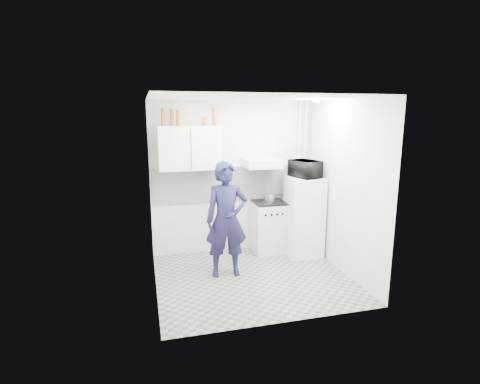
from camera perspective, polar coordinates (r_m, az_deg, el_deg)
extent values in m
plane|color=gray|center=(5.70, 1.97, -12.95)|extent=(2.80, 2.80, 0.00)
plane|color=white|center=(5.17, 2.18, 14.17)|extent=(2.80, 2.80, 0.00)
plane|color=silver|center=(6.47, -1.11, 2.17)|extent=(2.80, 0.00, 2.80)
plane|color=silver|center=(5.07, -13.26, -0.88)|extent=(0.00, 2.60, 2.60)
plane|color=silver|center=(5.84, 15.35, 0.67)|extent=(0.00, 2.60, 2.60)
imported|color=#171634|center=(5.52, -2.06, -4.24)|extent=(0.65, 0.45, 1.72)
cube|color=silver|center=(6.60, 4.35, -5.39)|extent=(0.55, 0.55, 0.87)
cube|color=white|center=(6.44, 9.68, -3.74)|extent=(0.60, 0.60, 1.35)
cube|color=black|center=(6.48, 4.41, -1.56)|extent=(0.52, 0.52, 0.03)
cylinder|color=silver|center=(6.53, 4.59, -0.81)|extent=(0.20, 0.20, 0.11)
imported|color=black|center=(6.27, 9.94, 3.48)|extent=(0.59, 0.47, 0.28)
cylinder|color=brown|center=(6.04, -11.66, 11.13)|extent=(0.06, 0.06, 0.27)
cylinder|color=brown|center=(6.04, -10.31, 11.11)|extent=(0.07, 0.07, 0.26)
cylinder|color=brown|center=(6.05, -9.44, 11.09)|extent=(0.06, 0.06, 0.25)
cylinder|color=brown|center=(6.11, -5.44, 10.71)|extent=(0.08, 0.08, 0.14)
cylinder|color=brown|center=(6.13, -3.96, 11.36)|extent=(0.07, 0.07, 0.28)
cube|color=white|center=(6.10, -7.66, 6.68)|extent=(1.00, 0.35, 0.70)
cube|color=silver|center=(6.31, 3.40, 4.38)|extent=(0.60, 0.50, 0.14)
cube|color=white|center=(6.47, -1.08, 1.28)|extent=(2.74, 0.03, 0.60)
cylinder|color=silver|center=(6.82, 9.74, 2.50)|extent=(0.05, 0.05, 2.60)
cylinder|color=silver|center=(6.77, 8.82, 2.46)|extent=(0.04, 0.04, 2.60)
cylinder|color=white|center=(5.72, 11.48, 13.43)|extent=(0.10, 0.10, 0.02)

